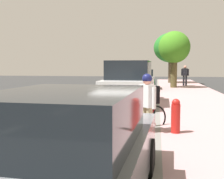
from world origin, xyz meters
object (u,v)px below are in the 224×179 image
at_px(street_tree_far_end, 171,48).
at_px(parked_sedan_grey_nearest, 66,157).
at_px(bicycle_at_curb, 140,119).
at_px(street_tree_mid_block, 174,48).
at_px(parked_sedan_green_mid, 142,80).
at_px(fire_hydrant, 176,116).
at_px(pedestrian_on_phone, 185,74).
at_px(cyclist_with_backpack, 148,99).
at_px(parked_suv_white_second, 130,83).

bearing_deg(street_tree_far_end, parked_sedan_grey_nearest, -95.23).
bearing_deg(parked_sedan_grey_nearest, bicycle_at_curb, 82.39).
height_order(parked_sedan_grey_nearest, street_tree_mid_block, street_tree_mid_block).
height_order(parked_sedan_green_mid, street_tree_far_end, street_tree_far_end).
bearing_deg(fire_hydrant, pedestrian_on_phone, 84.00).
bearing_deg(street_tree_mid_block, parked_sedan_green_mid, -148.55).
xyz_separation_m(parked_sedan_green_mid, bicycle_at_curb, (0.64, -12.55, -0.37)).
bearing_deg(parked_sedan_green_mid, street_tree_far_end, 72.60).
distance_m(cyclist_with_backpack, pedestrian_on_phone, 16.56).
relative_size(parked_suv_white_second, pedestrian_on_phone, 2.91).
xyz_separation_m(parked_sedan_green_mid, street_tree_far_end, (2.27, 7.24, 2.67)).
bearing_deg(bicycle_at_curb, street_tree_mid_block, 83.34).
relative_size(bicycle_at_curb, street_tree_mid_block, 0.34).
height_order(cyclist_with_backpack, street_tree_mid_block, street_tree_mid_block).
distance_m(bicycle_at_curb, fire_hydrant, 1.03).
bearing_deg(parked_suv_white_second, fire_hydrant, -72.74).
height_order(street_tree_far_end, pedestrian_on_phone, street_tree_far_end).
bearing_deg(parked_sedan_green_mid, street_tree_mid_block, 31.45).
distance_m(parked_sedan_grey_nearest, parked_suv_white_second, 9.11).
bearing_deg(parked_sedan_grey_nearest, fire_hydrant, 69.21).
xyz_separation_m(parked_sedan_grey_nearest, cyclist_with_backpack, (0.80, 3.92, 0.21)).
xyz_separation_m(street_tree_far_end, pedestrian_on_phone, (0.99, -3.84, -2.34)).
relative_size(parked_sedan_grey_nearest, street_tree_far_end, 0.96).
bearing_deg(parked_suv_white_second, street_tree_far_end, 81.11).
bearing_deg(street_tree_mid_block, street_tree_far_end, 90.00).
bearing_deg(street_tree_far_end, street_tree_mid_block, -90.00).
bearing_deg(pedestrian_on_phone, street_tree_far_end, 104.51).
distance_m(parked_sedan_green_mid, street_tree_far_end, 8.05).
xyz_separation_m(street_tree_mid_block, pedestrian_on_phone, (0.99, 2.02, -1.98)).
bearing_deg(fire_hydrant, bicycle_at_curb, 152.71).
relative_size(bicycle_at_curb, street_tree_far_end, 0.30).
relative_size(parked_suv_white_second, street_tree_far_end, 1.02).
bearing_deg(parked_sedan_grey_nearest, cyclist_with_backpack, 78.45).
bearing_deg(pedestrian_on_phone, bicycle_at_curb, -99.33).
height_order(parked_sedan_grey_nearest, fire_hydrant, parked_sedan_grey_nearest).
bearing_deg(parked_sedan_green_mid, fire_hydrant, -83.25).
relative_size(street_tree_mid_block, pedestrian_on_phone, 2.54).
relative_size(cyclist_with_backpack, fire_hydrant, 1.91).
xyz_separation_m(bicycle_at_curb, street_tree_mid_block, (1.63, 13.94, 2.68)).
relative_size(parked_sedan_green_mid, bicycle_at_curb, 3.13).
relative_size(parked_sedan_green_mid, fire_hydrant, 5.27).
bearing_deg(street_tree_far_end, parked_suv_white_second, -98.89).
relative_size(parked_sedan_grey_nearest, parked_sedan_green_mid, 1.01).
bearing_deg(bicycle_at_curb, pedestrian_on_phone, 80.67).
bearing_deg(bicycle_at_curb, parked_sedan_grey_nearest, -97.61).
bearing_deg(bicycle_at_curb, parked_sedan_green_mid, 92.94).
bearing_deg(bicycle_at_curb, street_tree_far_end, 85.30).
distance_m(parked_suv_white_second, street_tree_far_end, 15.40).
distance_m(parked_sedan_grey_nearest, cyclist_with_backpack, 4.01).
bearing_deg(street_tree_mid_block, bicycle_at_curb, -96.66).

